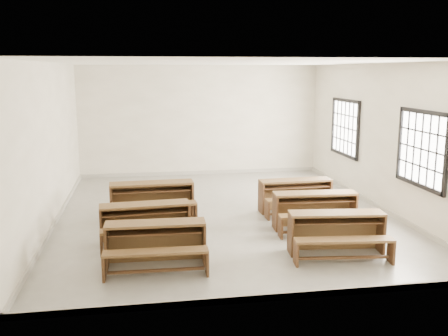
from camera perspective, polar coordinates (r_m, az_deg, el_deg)
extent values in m
plane|color=gray|center=(10.86, 0.00, -5.19)|extent=(8.50, 8.50, 0.00)
cube|color=white|center=(10.42, 0.00, 11.82)|extent=(7.00, 8.50, 0.05)
cube|color=silver|center=(14.68, -2.71, 5.43)|extent=(7.00, 0.05, 3.20)
cube|color=silver|center=(6.46, 6.16, -1.88)|extent=(7.00, 0.05, 3.20)
cube|color=silver|center=(10.53, -19.02, 2.61)|extent=(0.05, 8.50, 3.20)
cube|color=silver|center=(11.60, 17.22, 3.45)|extent=(0.05, 8.50, 3.20)
cube|color=#9A968C|center=(14.91, -2.66, -0.50)|extent=(7.00, 0.04, 0.10)
cube|color=#9A968C|center=(6.96, 5.90, -14.42)|extent=(7.00, 0.04, 0.10)
cube|color=#9A968C|center=(10.85, -18.53, -5.51)|extent=(0.04, 8.50, 0.10)
cube|color=#9A968C|center=(11.90, 16.81, -3.97)|extent=(0.04, 8.50, 0.10)
cube|color=white|center=(10.04, 21.75, 2.04)|extent=(0.02, 1.50, 1.30)
cube|color=black|center=(9.96, 21.93, 5.96)|extent=(0.06, 1.62, 0.08)
cube|color=black|center=(10.15, 21.37, -1.81)|extent=(0.06, 1.62, 0.08)
cube|color=black|center=(9.37, 24.11, 1.26)|extent=(0.06, 0.08, 1.46)
cube|color=black|center=(10.71, 19.49, 2.71)|extent=(0.06, 0.08, 1.46)
cube|color=white|center=(13.22, 13.73, 4.51)|extent=(0.02, 1.50, 1.30)
cube|color=black|center=(13.16, 13.79, 7.49)|extent=(0.06, 1.62, 0.08)
cube|color=black|center=(13.31, 13.51, 1.55)|extent=(0.06, 1.62, 0.08)
cube|color=black|center=(12.50, 15.06, 4.08)|extent=(0.06, 0.08, 1.46)
cube|color=black|center=(13.94, 12.38, 4.89)|extent=(0.06, 0.08, 1.46)
cube|color=brown|center=(7.94, -7.85, -6.29)|extent=(1.58, 0.44, 0.04)
cube|color=brown|center=(8.22, -7.79, -8.27)|extent=(1.57, 0.09, 0.67)
cube|color=#452A17|center=(8.09, -13.27, -8.78)|extent=(0.05, 0.39, 0.67)
cube|color=#452A17|center=(8.08, -2.30, -8.51)|extent=(0.05, 0.39, 0.67)
cube|color=#452A17|center=(7.96, -7.83, -7.27)|extent=(1.46, 0.34, 0.02)
cube|color=brown|center=(7.58, -7.79, -9.48)|extent=(1.57, 0.32, 0.04)
cube|color=#452A17|center=(7.70, -13.56, -11.01)|extent=(0.05, 0.28, 0.37)
cube|color=#452A17|center=(7.68, -1.95, -10.73)|extent=(0.05, 0.28, 0.37)
cube|color=#452A17|center=(7.69, -7.74, -11.54)|extent=(1.45, 0.09, 0.04)
cube|color=brown|center=(9.01, -9.05, -4.15)|extent=(1.61, 0.51, 0.04)
cube|color=brown|center=(9.28, -9.07, -6.00)|extent=(1.59, 0.15, 0.68)
cube|color=#452A17|center=(9.09, -13.89, -6.56)|extent=(0.07, 0.40, 0.68)
cube|color=#452A17|center=(9.19, -4.13, -6.05)|extent=(0.07, 0.40, 0.68)
cube|color=#452A17|center=(9.02, -9.01, -5.04)|extent=(1.49, 0.40, 0.02)
cube|color=brown|center=(8.62, -8.74, -6.90)|extent=(1.61, 0.39, 0.04)
cube|color=#452A17|center=(8.67, -13.86, -8.46)|extent=(0.06, 0.28, 0.38)
cube|color=#452A17|center=(8.78, -3.60, -7.90)|extent=(0.06, 0.28, 0.38)
cube|color=#452A17|center=(8.72, -8.68, -8.76)|extent=(1.47, 0.15, 0.04)
cube|color=brown|center=(10.43, -8.28, -1.73)|extent=(1.73, 0.49, 0.04)
cube|color=brown|center=(10.70, -8.28, -3.52)|extent=(1.71, 0.10, 0.73)
cube|color=#452A17|center=(10.51, -12.78, -3.96)|extent=(0.06, 0.43, 0.73)
cube|color=#452A17|center=(10.59, -3.69, -3.58)|extent=(0.06, 0.43, 0.73)
cube|color=#452A17|center=(10.44, -8.25, -2.56)|extent=(1.60, 0.38, 0.02)
cube|color=brown|center=(10.00, -8.05, -4.18)|extent=(1.72, 0.36, 0.04)
cube|color=#452A17|center=(10.05, -12.80, -5.61)|extent=(0.05, 0.30, 0.41)
cube|color=#452A17|center=(10.13, -3.28, -5.20)|extent=(0.05, 0.30, 0.41)
cube|color=#452A17|center=(10.08, -8.00, -5.95)|extent=(1.59, 0.11, 0.04)
cube|color=brown|center=(8.58, 12.76, -5.08)|extent=(1.62, 0.57, 0.04)
cube|color=brown|center=(8.85, 12.35, -6.98)|extent=(1.58, 0.21, 0.67)
cube|color=#452A17|center=(8.51, 7.61, -7.54)|extent=(0.08, 0.40, 0.67)
cube|color=#452A17|center=(8.92, 17.47, -7.09)|extent=(0.08, 0.40, 0.67)
cube|color=#452A17|center=(8.60, 12.76, -6.00)|extent=(1.49, 0.45, 0.02)
cube|color=brown|center=(8.23, 13.60, -7.99)|extent=(1.61, 0.45, 0.04)
cube|color=#452A17|center=(8.11, 8.22, -9.62)|extent=(0.07, 0.28, 0.38)
cube|color=#452A17|center=(8.55, 18.56, -9.02)|extent=(0.07, 0.28, 0.38)
cube|color=#452A17|center=(8.33, 13.50, -9.93)|extent=(1.46, 0.21, 0.04)
cube|color=brown|center=(9.83, 10.38, -2.87)|extent=(1.63, 0.49, 0.04)
cube|color=brown|center=(10.09, 10.02, -4.61)|extent=(1.60, 0.13, 0.68)
cube|color=#452A17|center=(9.74, 5.86, -5.08)|extent=(0.06, 0.40, 0.68)
cube|color=#452A17|center=(10.17, 14.55, -4.68)|extent=(0.06, 0.40, 0.68)
cube|color=#452A17|center=(9.85, 10.38, -3.69)|extent=(1.50, 0.39, 0.02)
cube|color=brown|center=(9.46, 11.15, -5.34)|extent=(1.62, 0.37, 0.04)
cube|color=#452A17|center=(9.32, 6.47, -6.80)|extent=(0.06, 0.28, 0.38)
cube|color=#452A17|center=(9.77, 15.52, -6.29)|extent=(0.06, 0.28, 0.38)
cube|color=#452A17|center=(9.55, 11.09, -7.08)|extent=(1.48, 0.13, 0.04)
cube|color=brown|center=(10.98, 8.17, -1.39)|extent=(1.59, 0.45, 0.04)
cube|color=brown|center=(11.22, 7.82, -2.97)|extent=(1.58, 0.09, 0.67)
cube|color=#452A17|center=(10.83, 4.26, -3.41)|extent=(0.05, 0.40, 0.67)
cube|color=#452A17|center=(11.33, 11.80, -2.97)|extent=(0.05, 0.40, 0.67)
cube|color=#452A17|center=(10.99, 8.18, -2.12)|extent=(1.47, 0.34, 0.02)
cube|color=brown|center=(10.61, 8.99, -3.51)|extent=(1.59, 0.33, 0.04)
cube|color=#452A17|center=(10.42, 4.96, -4.85)|extent=(0.05, 0.28, 0.38)
cube|color=#452A17|center=(10.94, 12.76, -4.32)|extent=(0.05, 0.28, 0.38)
cube|color=#452A17|center=(10.68, 8.94, -5.05)|extent=(1.46, 0.10, 0.04)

